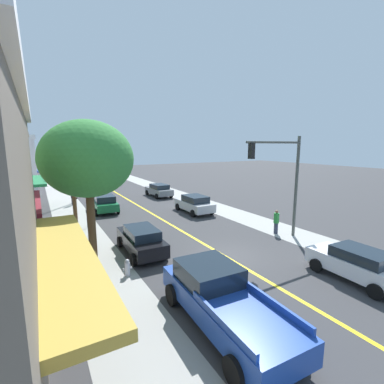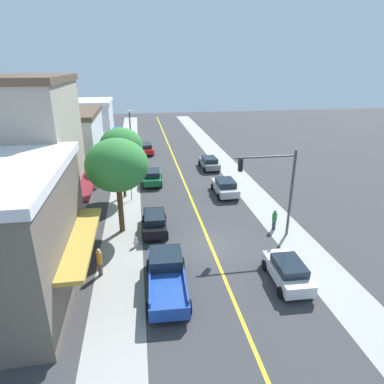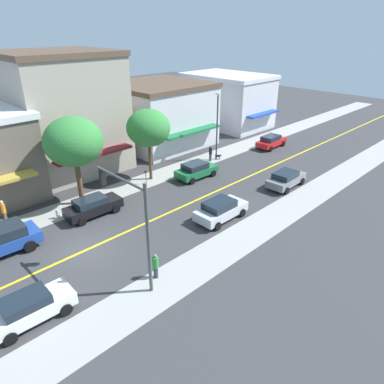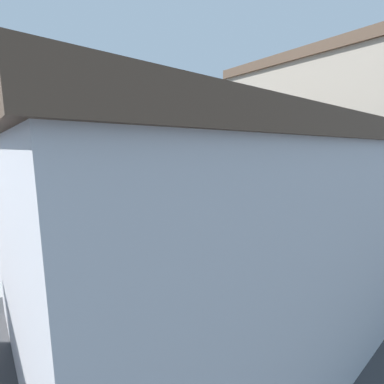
{
  "view_description": "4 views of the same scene",
  "coord_description": "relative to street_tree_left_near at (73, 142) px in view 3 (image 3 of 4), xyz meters",
  "views": [
    {
      "loc": [
        -8.64,
        -11.26,
        6.08
      ],
      "look_at": [
        2.91,
        8.93,
        2.05
      ],
      "focal_mm": 25.4,
      "sensor_mm": 36.0,
      "label": 1
    },
    {
      "loc": [
        -4.69,
        -20.44,
        12.28
      ],
      "look_at": [
        -0.21,
        7.13,
        1.42
      ],
      "focal_mm": 30.91,
      "sensor_mm": 36.0,
      "label": 2
    },
    {
      "loc": [
        18.77,
        -8.5,
        13.59
      ],
      "look_at": [
        1.19,
        8.82,
        1.76
      ],
      "focal_mm": 32.69,
      "sensor_mm": 36.0,
      "label": 3
    },
    {
      "loc": [
        -22.02,
        24.25,
        6.74
      ],
      "look_at": [
        -0.67,
        6.72,
        2.16
      ],
      "focal_mm": 24.75,
      "sensor_mm": 36.0,
      "label": 4
    }
  ],
  "objects": [
    {
      "name": "small_dog",
      "position": [
        0.92,
        16.17,
        -4.99
      ],
      "size": [
        0.74,
        0.52,
        0.57
      ],
      "rotation": [
        0.0,
        0.0,
        0.47
      ],
      "color": "black",
      "rests_on": "ground"
    },
    {
      "name": "corner_shop_building",
      "position": [
        -8.14,
        15.29,
        -1.63
      ],
      "size": [
        11.99,
        10.96,
        7.44
      ],
      "rotation": [
        0.0,
        0.0,
        -1.57
      ],
      "color": "silver",
      "rests_on": "ground"
    },
    {
      "name": "pedestrian_orange_shirt",
      "position": [
        -1.12,
        -5.75,
        -4.36
      ],
      "size": [
        0.34,
        0.34,
        1.87
      ],
      "rotation": [
        0.0,
        0.0,
        1.54
      ],
      "color": "brown",
      "rests_on": "ground"
    },
    {
      "name": "green_sedan_left_curb",
      "position": [
        2.89,
        10.7,
        -4.56
      ],
      "size": [
        2.24,
        4.34,
        1.55
      ],
      "rotation": [
        0.0,
        0.0,
        1.53
      ],
      "color": "#196638",
      "rests_on": "ground"
    },
    {
      "name": "parking_meter",
      "position": [
        0.68,
        6.25,
        -4.46
      ],
      "size": [
        0.12,
        0.18,
        1.36
      ],
      "color": "#4C4C51",
      "rests_on": "ground"
    },
    {
      "name": "ground_plane",
      "position": [
        6.39,
        -3.31,
        -5.36
      ],
      "size": [
        140.0,
        140.0,
        0.0
      ],
      "primitive_type": "plane",
      "color": "#38383A"
    },
    {
      "name": "street_tree_right_corner",
      "position": [
        0.01,
        7.35,
        -0.31
      ],
      "size": [
        4.04,
        4.04,
        6.79
      ],
      "color": "brown",
      "rests_on": "ground"
    },
    {
      "name": "brick_apartment_block",
      "position": [
        -8.15,
        3.22,
        0.4
      ],
      "size": [
        10.76,
        10.27,
        11.52
      ],
      "rotation": [
        0.0,
        0.0,
        -1.57
      ],
      "color": "#A39989",
      "rests_on": "ground"
    },
    {
      "name": "pedestrian_green_shirt",
      "position": [
        11.85,
        -1.69,
        -4.5
      ],
      "size": [
        0.37,
        0.37,
        1.65
      ],
      "rotation": [
        0.0,
        0.0,
        3.5
      ],
      "color": "#33384C",
      "rests_on": "ground"
    },
    {
      "name": "traffic_light_mast",
      "position": [
        11.24,
        -2.6,
        -0.95
      ],
      "size": [
        4.5,
        0.32,
        6.65
      ],
      "rotation": [
        0.0,
        0.0,
        3.14
      ],
      "color": "#474C47",
      "rests_on": "ground"
    },
    {
      "name": "white_sedan_right_curb",
      "position": [
        9.97,
        -8.26,
        -4.57
      ],
      "size": [
        2.08,
        4.19,
        1.51
      ],
      "rotation": [
        0.0,
        0.0,
        1.54
      ],
      "color": "silver",
      "rests_on": "ground"
    },
    {
      "name": "black_sedan_left_curb",
      "position": [
        2.53,
        -0.4,
        -4.56
      ],
      "size": [
        2.02,
        4.47,
        1.53
      ],
      "rotation": [
        0.0,
        0.0,
        1.54
      ],
      "color": "black",
      "rests_on": "ground"
    },
    {
      "name": "grey_sedan_right_curb",
      "position": [
        10.19,
        15.13,
        -4.58
      ],
      "size": [
        2.17,
        4.4,
        1.49
      ],
      "rotation": [
        0.0,
        0.0,
        1.61
      ],
      "color": "slate",
      "rests_on": "ground"
    },
    {
      "name": "tan_rowhouse",
      "position": [
        -8.15,
        28.24,
        -1.69
      ],
      "size": [
        13.06,
        8.31,
        7.32
      ],
      "rotation": [
        0.0,
        0.0,
        -1.57
      ],
      "color": "silver",
      "rests_on": "ground"
    },
    {
      "name": "street_lamp",
      "position": [
        0.76,
        16.03,
        -0.95
      ],
      "size": [
        0.7,
        0.36,
        7.26
      ],
      "color": "#38383D",
      "rests_on": "ground"
    },
    {
      "name": "road_centerline_stripe",
      "position": [
        6.39,
        -3.31,
        -5.36
      ],
      "size": [
        0.2,
        126.0,
        0.0
      ],
      "primitive_type": "cube",
      "color": "yellow",
      "rests_on": "ground"
    },
    {
      "name": "fire_hydrant",
      "position": [
        1.05,
        -2.66,
        -4.97
      ],
      "size": [
        0.44,
        0.24,
        0.8
      ],
      "color": "silver",
      "rests_on": "ground"
    },
    {
      "name": "red_sedan_left_curb",
      "position": [
        2.68,
        23.92,
        -4.58
      ],
      "size": [
        2.04,
        4.43,
        1.5
      ],
      "rotation": [
        0.0,
        0.0,
        1.6
      ],
      "color": "red",
      "rests_on": "ground"
    },
    {
      "name": "silver_sedan_right_curb",
      "position": [
        9.93,
        6.29,
        -4.54
      ],
      "size": [
        2.12,
        4.38,
        1.58
      ],
      "rotation": [
        0.0,
        0.0,
        1.57
      ],
      "color": "#B7BABF",
      "rests_on": "ground"
    },
    {
      "name": "street_tree_left_near",
      "position": [
        0.0,
        0.0,
        0.0
      ],
      "size": [
        4.59,
        4.59,
        7.34
      ],
      "color": "brown",
      "rests_on": "ground"
    },
    {
      "name": "sidewalk_right",
      "position": [
        12.77,
        -3.31,
        -5.36
      ],
      "size": [
        2.98,
        126.0,
        0.01
      ],
      "primitive_type": "cube",
      "color": "#9E9E99",
      "rests_on": "ground"
    },
    {
      "name": "pedestrian_black_shirt",
      "position": [
        0.67,
        15.16,
        -4.45
      ],
      "size": [
        0.35,
        0.35,
        1.72
      ],
      "rotation": [
        0.0,
        0.0,
        3.47
      ],
      "color": "#33384C",
      "rests_on": "ground"
    },
    {
      "name": "sidewalk_left",
      "position": [
        0.02,
        -3.31,
        -5.36
      ],
      "size": [
        2.98,
        126.0,
        0.01
      ],
      "primitive_type": "cube",
      "color": "#9E9E99",
      "rests_on": "ground"
    }
  ]
}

